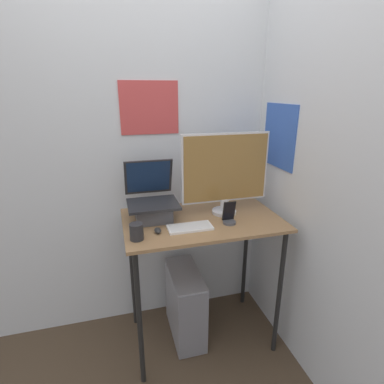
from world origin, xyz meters
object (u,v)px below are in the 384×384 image
object	(u,v)px
laptop	(152,205)
monitor	(225,173)
cell_phone	(229,217)
mouse	(158,230)
keyboard	(190,227)
computer_tower	(185,304)

from	to	relation	value
laptop	monitor	size ratio (longest dim) A/B	0.62
laptop	cell_phone	xyz separation A→B (m)	(0.43, -0.19, -0.05)
monitor	mouse	world-z (taller)	monitor
monitor	keyboard	bearing A→B (deg)	-148.59
laptop	keyboard	world-z (taller)	laptop
computer_tower	cell_phone	bearing A→B (deg)	-34.31
keyboard	mouse	size ratio (longest dim) A/B	4.17
laptop	monitor	world-z (taller)	monitor
monitor	keyboard	size ratio (longest dim) A/B	2.18
monitor	computer_tower	xyz separation A→B (m)	(-0.26, 0.00, -0.93)
monitor	computer_tower	world-z (taller)	monitor
laptop	monitor	bearing A→B (deg)	-3.86
monitor	mouse	xyz separation A→B (m)	(-0.46, -0.17, -0.25)
keyboard	computer_tower	bearing A→B (deg)	86.82
laptop	keyboard	distance (m)	0.28
laptop	monitor	xyz separation A→B (m)	(0.46, -0.03, 0.18)
monitor	keyboard	distance (m)	0.41
laptop	computer_tower	xyz separation A→B (m)	(0.19, -0.03, -0.75)
laptop	cell_phone	bearing A→B (deg)	-23.69
mouse	computer_tower	distance (m)	0.73
computer_tower	monitor	bearing A→B (deg)	-0.65
mouse	monitor	bearing A→B (deg)	20.51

